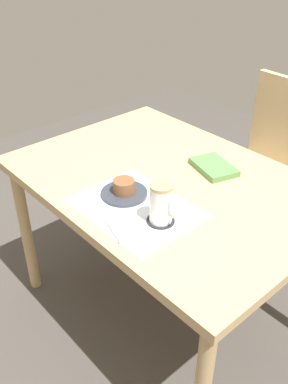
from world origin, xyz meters
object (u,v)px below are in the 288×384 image
Objects in this scene: pastry at (124,186)px; small_book at (214,167)px; pastry_plate at (124,193)px; wooden_chair at (266,162)px; dining_table at (167,195)px; coffee_mug at (162,203)px.

pastry is 0.43× the size of small_book.
pastry is 0.39m from small_book.
pastry reaches higher than pastry_plate.
wooden_chair is 5.44× the size of pastry_plate.
wooden_chair is 0.64m from small_book.
small_book is at bearing 68.26° from dining_table.
pastry_plate is 0.39m from small_book.
dining_table is 0.22m from pastry_plate.
wooden_chair is 6.68× the size of coffee_mug.
dining_table is at bearing -95.13° from small_book.
small_book reaches higher than pastry_plate.
pastry reaches higher than small_book.
dining_table is 0.23m from pastry.
dining_table is 8.81× the size of coffee_mug.
pastry is at bearing 176.99° from coffee_mug.
pastry_plate is 1.23× the size of coffee_mug.
small_book is (-0.11, 0.39, -0.06)m from coffee_mug.
wooden_chair is at bearing 103.54° from coffee_mug.
wooden_chair is 1.00m from pastry.
small_book is at bearing 76.90° from pastry.
dining_table is 0.21m from small_book.
wooden_chair reaches higher than pastry.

